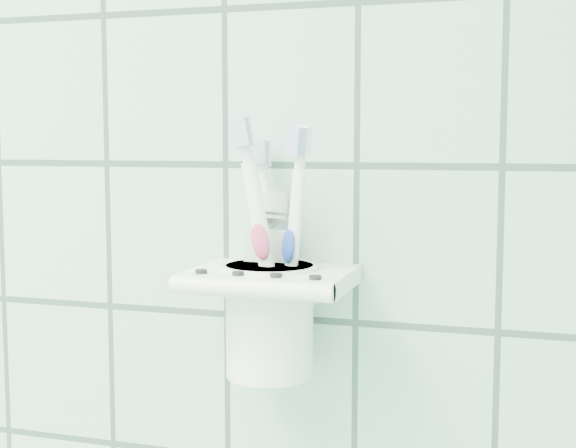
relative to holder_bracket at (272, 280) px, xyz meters
The scene contains 6 objects.
holder_bracket is the anchor object (origin of this frame).
cup 0.03m from the holder_bracket, 126.75° to the left, with size 0.08×0.08×0.09m.
toothbrush_pink 0.03m from the holder_bracket, 15.95° to the right, with size 0.04×0.02×0.21m.
toothbrush_blue 0.03m from the holder_bracket, 130.51° to the left, with size 0.02×0.03×0.19m.
toothbrush_orange 0.03m from the holder_bracket, 74.51° to the left, with size 0.04×0.04×0.20m.
toothpaste_tube 0.02m from the holder_bracket, 151.12° to the left, with size 0.04×0.04×0.15m.
Camera 1 is at (0.85, 0.55, 1.40)m, focal length 50.00 mm.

